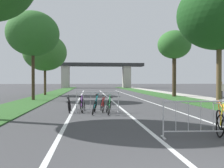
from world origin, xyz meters
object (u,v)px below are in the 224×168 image
(tree_left_pine_far, at_px, (45,52))
(crowd_barrier_nearest, at_px, (201,119))
(bicycle_green_0, at_px, (109,106))
(bicycle_teal_6, at_px, (95,106))
(bicycle_purple_7, at_px, (82,105))
(pedestrian_in_red_jacket, at_px, (221,89))
(tree_left_pine_near, at_px, (33,34))
(tree_right_maple_mid, at_px, (219,15))
(bicycle_black_3, at_px, (69,105))
(tree_right_oak_mid, at_px, (174,45))
(bicycle_red_4, at_px, (102,105))
(crowd_barrier_second, at_px, (98,102))

(tree_left_pine_far, xyz_separation_m, crowd_barrier_nearest, (8.10, -21.92, -4.36))
(tree_left_pine_far, distance_m, crowd_barrier_nearest, 23.77)
(crowd_barrier_nearest, xyz_separation_m, bicycle_green_0, (-2.19, 5.36, -0.13))
(bicycle_teal_6, height_order, bicycle_purple_7, bicycle_teal_6)
(pedestrian_in_red_jacket, bearing_deg, tree_left_pine_near, 164.19)
(tree_right_maple_mid, distance_m, bicycle_black_3, 12.03)
(tree_left_pine_near, bearing_deg, bicycle_teal_6, -61.29)
(tree_left_pine_near, bearing_deg, tree_left_pine_far, 92.34)
(tree_right_oak_mid, relative_size, bicycle_red_4, 4.18)
(bicycle_purple_7, bearing_deg, tree_left_pine_near, 123.31)
(tree_left_pine_far, relative_size, crowd_barrier_nearest, 3.12)
(crowd_barrier_nearest, relative_size, crowd_barrier_second, 1.01)
(tree_right_maple_mid, bearing_deg, bicycle_black_3, -161.86)
(bicycle_green_0, bearing_deg, bicycle_red_4, 105.11)
(tree_right_maple_mid, distance_m, bicycle_teal_6, 11.22)
(crowd_barrier_nearest, bearing_deg, crowd_barrier_second, 114.72)
(tree_left_pine_far, xyz_separation_m, bicycle_green_0, (5.91, -16.55, -4.50))
(tree_left_pine_far, height_order, bicycle_purple_7, tree_left_pine_far)
(tree_right_maple_mid, xyz_separation_m, pedestrian_in_red_jacket, (2.11, 3.50, -5.23))
(tree_left_pine_near, xyz_separation_m, crowd_barrier_nearest, (7.79, -14.47, -5.06))
(bicycle_red_4, bearing_deg, bicycle_purple_7, -2.44)
(bicycle_green_0, bearing_deg, tree_left_pine_near, 121.36)
(bicycle_black_3, distance_m, bicycle_teal_6, 1.57)
(tree_left_pine_near, height_order, crowd_barrier_nearest, tree_left_pine_near)
(crowd_barrier_nearest, xyz_separation_m, bicycle_red_4, (-2.44, 6.30, -0.16))
(tree_right_oak_mid, bearing_deg, bicycle_black_3, -130.08)
(bicycle_purple_7, distance_m, pedestrian_in_red_jacket, 13.29)
(tree_left_pine_far, xyz_separation_m, bicycle_black_3, (3.92, -15.62, -4.54))
(tree_left_pine_far, distance_m, bicycle_black_3, 16.73)
(tree_right_oak_mid, distance_m, crowd_barrier_second, 15.37)
(bicycle_green_0, distance_m, bicycle_purple_7, 1.61)
(tree_right_oak_mid, distance_m, bicycle_green_0, 15.56)
(tree_left_pine_near, height_order, tree_right_maple_mid, tree_right_maple_mid)
(tree_left_pine_far, distance_m, bicycle_green_0, 18.14)
(crowd_barrier_nearest, distance_m, bicycle_black_3, 7.56)
(tree_left_pine_far, bearing_deg, bicycle_black_3, -75.90)
(tree_right_maple_mid, height_order, crowd_barrier_second, tree_right_maple_mid)
(bicycle_green_0, bearing_deg, bicycle_purple_7, 144.19)
(crowd_barrier_second, xyz_separation_m, bicycle_green_0, (0.53, -0.53, -0.13))
(tree_left_pine_far, xyz_separation_m, tree_right_maple_mid, (13.91, -12.35, 1.32))
(tree_left_pine_far, distance_m, bicycle_purple_7, 16.90)
(crowd_barrier_second, bearing_deg, bicycle_purple_7, 152.78)
(bicycle_purple_7, bearing_deg, crowd_barrier_second, -21.65)
(tree_left_pine_far, height_order, pedestrian_in_red_jacket, tree_left_pine_far)
(bicycle_black_3, height_order, bicycle_purple_7, bicycle_black_3)
(tree_left_pine_near, bearing_deg, pedestrian_in_red_jacket, -5.11)
(bicycle_black_3, relative_size, bicycle_red_4, 1.03)
(tree_left_pine_near, distance_m, tree_right_maple_mid, 14.48)
(crowd_barrier_nearest, bearing_deg, pedestrian_in_red_jacket, 58.75)
(tree_left_pine_far, xyz_separation_m, bicycle_teal_6, (5.24, -16.46, -4.49))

